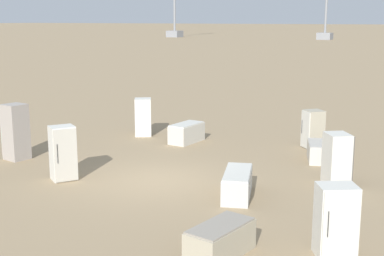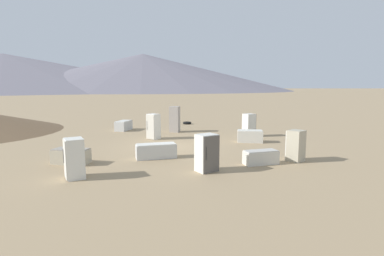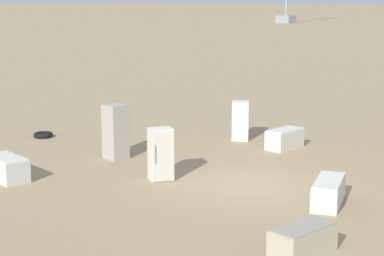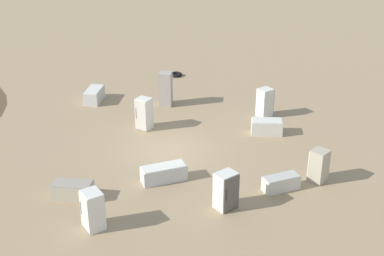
% 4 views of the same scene
% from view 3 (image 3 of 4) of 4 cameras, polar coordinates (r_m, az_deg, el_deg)
% --- Properties ---
extents(ground_plane, '(1000.00, 1000.00, 0.00)m').
position_cam_3_polar(ground_plane, '(19.72, 5.14, -5.09)').
color(ground_plane, '#9E8460').
extents(discarded_fridge_2, '(1.06, 1.74, 0.75)m').
position_cam_3_polar(discarded_fridge_2, '(20.95, -16.15, -3.45)').
color(discarded_fridge_2, silver).
rests_on(discarded_fridge_2, ground_plane).
extents(discarded_fridge_3, '(2.03, 1.29, 0.70)m').
position_cam_3_polar(discarded_fridge_3, '(18.19, 12.04, -5.58)').
color(discarded_fridge_3, silver).
rests_on(discarded_fridge_3, ground_plane).
extents(discarded_fridge_4, '(0.79, 0.84, 1.93)m').
position_cam_3_polar(discarded_fridge_4, '(22.85, -6.83, -0.33)').
color(discarded_fridge_4, '#A89E93').
rests_on(discarded_fridge_4, ground_plane).
extents(discarded_fridge_5, '(1.69, 1.00, 0.67)m').
position_cam_3_polar(discarded_fridge_5, '(14.63, 9.82, -9.83)').
color(discarded_fridge_5, '#B2A88E').
rests_on(discarded_fridge_5, ground_plane).
extents(discarded_fridge_7, '(1.59, 0.88, 0.75)m').
position_cam_3_polar(discarded_fridge_7, '(24.54, 8.23, -0.95)').
color(discarded_fridge_7, beige).
rests_on(discarded_fridge_7, ground_plane).
extents(discarded_fridge_8, '(0.94, 0.92, 1.64)m').
position_cam_3_polar(discarded_fridge_8, '(20.05, -2.79, -2.34)').
color(discarded_fridge_8, silver).
rests_on(discarded_fridge_8, ground_plane).
extents(discarded_fridge_10, '(0.96, 0.94, 1.56)m').
position_cam_3_polar(discarded_fridge_10, '(25.81, 4.32, 0.66)').
color(discarded_fridge_10, silver).
rests_on(discarded_fridge_10, ground_plane).
extents(scrap_tire, '(0.79, 0.79, 0.20)m').
position_cam_3_polar(scrap_tire, '(26.99, -13.09, -0.60)').
color(scrap_tire, black).
rests_on(scrap_tire, ground_plane).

